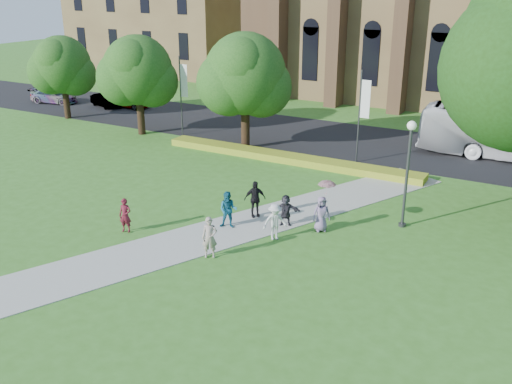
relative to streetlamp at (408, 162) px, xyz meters
The scene contains 21 objects.
ground 10.46m from the streetlamp, 139.09° to the right, with size 160.00×160.00×0.00m, color #386F21.
road 15.79m from the streetlamp, 119.05° to the left, with size 160.00×10.00×0.02m, color black.
footpath 9.86m from the streetlamp, 143.75° to the right, with size 3.20×30.00×0.04m, color #B2B2A8.
flower_hedge 12.02m from the streetlamp, 144.81° to the left, with size 18.00×1.40×0.45m, color gold.
streetlamp is the anchor object (origin of this frame).
street_tree_0 23.77m from the streetlamp, 161.57° to the left, with size 5.20×5.20×7.50m.
street_tree_1 15.81m from the streetlamp, 149.35° to the left, with size 5.60×5.60×8.05m.
street_tree_2 32.65m from the streetlamp, 164.90° to the left, with size 4.80×4.80×6.95m.
banner_pole_0 10.23m from the streetlamp, 121.76° to the left, with size 0.70×0.10×6.00m.
banner_pole_1 21.25m from the streetlamp, 155.83° to the left, with size 0.70×0.10×6.00m.
car_0 33.17m from the streetlamp, 154.24° to the left, with size 1.68×4.19×1.43m, color gray.
car_1 34.66m from the streetlamp, 157.04° to the left, with size 1.31×3.75×1.24m, color gray.
car_2 39.56m from the streetlamp, 161.63° to the left, with size 1.88×4.63×1.34m, color gray.
pedestrian_0 13.51m from the streetlamp, 147.70° to the right, with size 0.60×0.40×1.66m, color #591421.
pedestrian_1 8.77m from the streetlamp, 149.24° to the right, with size 0.88×0.69×1.82m, color #165670.
pedestrian_2 6.87m from the streetlamp, 136.94° to the right, with size 1.11×0.64×1.73m, color #BDBDBD.
pedestrian_3 7.63m from the streetlamp, 159.84° to the right, with size 1.10×0.46×1.87m, color black.
pedestrian_4 4.73m from the streetlamp, 142.43° to the right, with size 0.84×0.54×1.71m, color slate.
pedestrian_5 6.20m from the streetlamp, 151.46° to the right, with size 1.43×0.46×1.54m, color #27252D.
pedestrian_6 9.97m from the streetlamp, 130.62° to the right, with size 0.67×0.44×1.83m, color gray.
parasol 4.05m from the streetlamp, 141.97° to the right, with size 0.83×0.83×0.73m, color #E9A4B2.
Camera 1 is at (13.71, -19.13, 11.33)m, focal length 40.00 mm.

